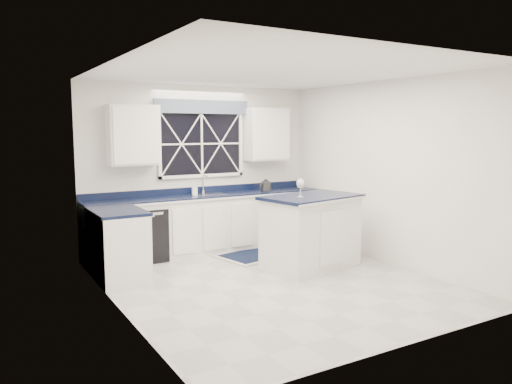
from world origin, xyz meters
TOP-DOWN VIEW (x-y plane):
  - ground at (0.00, 0.00)m, footprint 4.50×4.50m
  - back_wall at (0.00, 2.25)m, footprint 4.00×0.10m
  - base_cabinets at (-0.33, 1.78)m, footprint 3.99×1.60m
  - countertop at (0.00, 1.95)m, footprint 3.98×0.64m
  - dishwasher at (-1.10, 1.95)m, footprint 0.60×0.58m
  - window at (0.00, 2.20)m, footprint 1.65×0.09m
  - upper_cabinets at (0.00, 2.08)m, footprint 3.10×0.34m
  - faucet at (0.00, 2.14)m, footprint 0.05×0.20m
  - island at (0.87, 0.35)m, footprint 1.54×1.10m
  - rug at (0.61, 1.35)m, footprint 1.50×1.09m
  - kettle at (1.07, 1.93)m, footprint 0.28×0.23m
  - wine_glass at (0.64, 0.31)m, footprint 0.11×0.11m
  - soap_bottle at (-0.19, 2.10)m, footprint 0.10×0.10m

SIDE VIEW (x-z plane):
  - ground at x=0.00m, z-range 0.00..0.00m
  - rug at x=0.61m, z-range 0.00..0.02m
  - dishwasher at x=-1.10m, z-range 0.00..0.82m
  - base_cabinets at x=-0.33m, z-range 0.00..0.90m
  - island at x=0.87m, z-range 0.00..1.05m
  - countertop at x=0.00m, z-range 0.90..0.94m
  - soap_bottle at x=-0.19m, z-range 0.94..1.12m
  - kettle at x=1.07m, z-range 0.93..1.14m
  - faucet at x=0.00m, z-range 0.95..1.25m
  - wine_glass at x=0.64m, z-range 1.10..1.36m
  - back_wall at x=0.00m, z-range 0.00..2.70m
  - window at x=0.00m, z-range 1.20..2.46m
  - upper_cabinets at x=0.00m, z-range 1.45..2.35m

